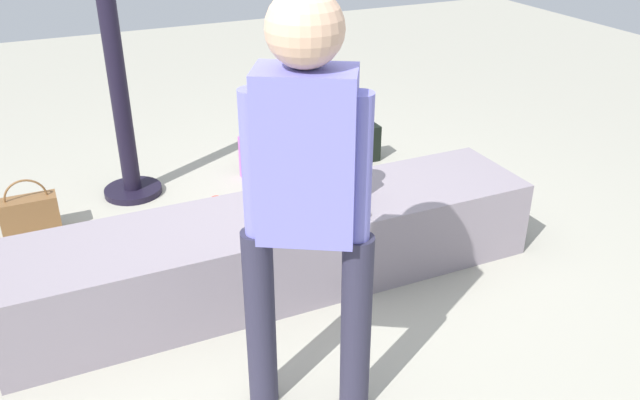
% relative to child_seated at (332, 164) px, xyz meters
% --- Properties ---
extents(ground_plane, '(12.00, 12.00, 0.00)m').
position_rel_child_seated_xyz_m(ground_plane, '(-0.26, 0.03, -0.62)').
color(ground_plane, '#A29F90').
extents(concrete_ledge, '(2.62, 0.57, 0.41)m').
position_rel_child_seated_xyz_m(concrete_ledge, '(-0.26, 0.03, -0.42)').
color(concrete_ledge, gray).
rests_on(concrete_ledge, ground_plane).
extents(child_seated, '(0.28, 0.33, 0.48)m').
position_rel_child_seated_xyz_m(child_seated, '(0.00, 0.00, 0.00)').
color(child_seated, '#172E43').
rests_on(child_seated, concrete_ledge).
extents(adult_standing, '(0.42, 0.33, 1.58)m').
position_rel_child_seated_xyz_m(adult_standing, '(-0.47, -0.78, 0.33)').
color(adult_standing, '#2B293E').
rests_on(adult_standing, ground_plane).
extents(cake_plate, '(0.22, 0.22, 0.07)m').
position_rel_child_seated_xyz_m(cake_plate, '(-0.32, -0.05, -0.19)').
color(cake_plate, '#4CA5D8').
rests_on(cake_plate, concrete_ledge).
extents(gift_bag, '(0.22, 0.10, 0.33)m').
position_rel_child_seated_xyz_m(gift_bag, '(0.06, 1.30, -0.48)').
color(gift_bag, '#B259BF').
rests_on(gift_bag, ground_plane).
extents(railing_post, '(0.36, 0.36, 1.32)m').
position_rel_child_seated_xyz_m(railing_post, '(-0.76, 1.37, -0.11)').
color(railing_post, black).
rests_on(railing_post, ground_plane).
extents(water_bottle_near_gift, '(0.06, 0.06, 0.22)m').
position_rel_child_seated_xyz_m(water_bottle_near_gift, '(0.38, 1.16, -0.52)').
color(water_bottle_near_gift, silver).
rests_on(water_bottle_near_gift, ground_plane).
extents(party_cup_red, '(0.07, 0.07, 0.12)m').
position_rel_child_seated_xyz_m(party_cup_red, '(-0.35, 0.86, -0.56)').
color(party_cup_red, red).
rests_on(party_cup_red, ground_plane).
extents(handbag_black_leather, '(0.28, 0.11, 0.36)m').
position_rel_child_seated_xyz_m(handbag_black_leather, '(0.80, 1.22, -0.49)').
color(handbag_black_leather, black).
rests_on(handbag_black_leather, ground_plane).
extents(handbag_brown_canvas, '(0.31, 0.13, 0.34)m').
position_rel_child_seated_xyz_m(handbag_brown_canvas, '(-1.37, 1.09, -0.50)').
color(handbag_brown_canvas, brown).
rests_on(handbag_brown_canvas, ground_plane).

